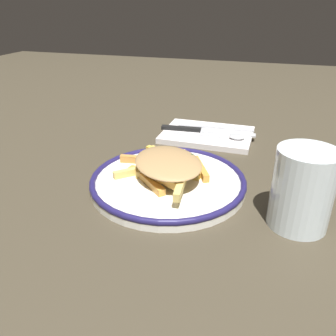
# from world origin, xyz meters

# --- Properties ---
(ground_plane) EXTENTS (2.60, 2.60, 0.00)m
(ground_plane) POSITION_xyz_m (0.00, 0.00, 0.00)
(ground_plane) COLOR #3F3729
(plate) EXTENTS (0.26, 0.26, 0.02)m
(plate) POSITION_xyz_m (0.00, 0.00, 0.01)
(plate) COLOR white
(plate) RESTS_ON ground_plane
(fries_heap) EXTENTS (0.19, 0.18, 0.04)m
(fries_heap) POSITION_xyz_m (-0.01, -0.01, 0.04)
(fries_heap) COLOR gold
(fries_heap) RESTS_ON plate
(napkin) EXTENTS (0.15, 0.20, 0.01)m
(napkin) POSITION_xyz_m (-0.24, 0.02, 0.01)
(napkin) COLOR silver
(napkin) RESTS_ON ground_plane
(fork) EXTENTS (0.04, 0.18, 0.00)m
(fork) POSITION_xyz_m (-0.27, 0.03, 0.01)
(fork) COLOR silver
(fork) RESTS_ON napkin
(knife) EXTENTS (0.03, 0.21, 0.01)m
(knife) POSITION_xyz_m (-0.24, -0.00, 0.01)
(knife) COLOR black
(knife) RESTS_ON napkin
(spoon) EXTENTS (0.03, 0.15, 0.01)m
(spoon) POSITION_xyz_m (-0.22, 0.05, 0.02)
(spoon) COLOR silver
(spoon) RESTS_ON napkin
(water_glass) EXTENTS (0.08, 0.08, 0.11)m
(water_glass) POSITION_xyz_m (0.05, 0.20, 0.06)
(water_glass) COLOR silver
(water_glass) RESTS_ON ground_plane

